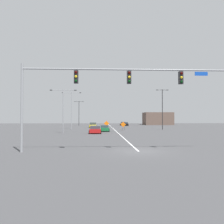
% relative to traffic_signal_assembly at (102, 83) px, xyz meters
% --- Properties ---
extents(ground, '(199.26, 199.26, 0.00)m').
position_rel_traffic_signal_assembly_xyz_m(ground, '(3.02, 0.02, -5.62)').
color(ground, '#444447').
extents(road_centre_stripe, '(0.16, 110.70, 0.01)m').
position_rel_traffic_signal_assembly_xyz_m(road_centre_stripe, '(3.02, 55.37, -5.61)').
color(road_centre_stripe, white).
rests_on(road_centre_stripe, ground).
extents(traffic_signal_assembly, '(17.40, 0.44, 7.14)m').
position_rel_traffic_signal_assembly_xyz_m(traffic_signal_assembly, '(0.00, 0.00, 0.00)').
color(traffic_signal_assembly, gray).
rests_on(traffic_signal_assembly, ground).
extents(street_lamp_far_left, '(4.67, 0.24, 8.99)m').
position_rel_traffic_signal_assembly_xyz_m(street_lamp_far_left, '(-7.23, 37.13, -0.26)').
color(street_lamp_far_left, gray).
rests_on(street_lamp_far_left, ground).
extents(street_lamp_far_right, '(2.87, 0.24, 9.46)m').
position_rel_traffic_signal_assembly_xyz_m(street_lamp_far_right, '(14.29, 34.55, -0.17)').
color(street_lamp_far_right, black).
rests_on(street_lamp_far_right, ground).
extents(street_lamp_mid_left, '(3.26, 0.24, 8.64)m').
position_rel_traffic_signal_assembly_xyz_m(street_lamp_mid_left, '(-7.87, 62.36, -0.56)').
color(street_lamp_mid_left, black).
rests_on(street_lamp_mid_left, ground).
extents(street_lamp_near_right, '(4.81, 0.24, 7.93)m').
position_rel_traffic_signal_assembly_xyz_m(street_lamp_near_right, '(-6.94, 23.20, -0.81)').
color(street_lamp_near_right, gray).
rests_on(street_lamp_near_right, ground).
extents(construction_sign_left_shoulder, '(1.21, 0.19, 1.91)m').
position_rel_traffic_signal_assembly_xyz_m(construction_sign_left_shoulder, '(4.78, 31.54, -4.41)').
color(construction_sign_left_shoulder, orange).
rests_on(construction_sign_left_shoulder, ground).
extents(construction_sign_median_near, '(1.38, 0.29, 2.00)m').
position_rel_traffic_signal_assembly_xyz_m(construction_sign_median_near, '(1.34, 41.66, -4.38)').
color(construction_sign_median_near, orange).
rests_on(construction_sign_median_near, ground).
extents(car_yellow_approaching, '(2.10, 4.40, 1.45)m').
position_rel_traffic_signal_assembly_xyz_m(car_yellow_approaching, '(-2.36, 46.76, -4.94)').
color(car_yellow_approaching, gold).
rests_on(car_yellow_approaching, ground).
extents(car_red_passing, '(2.19, 4.23, 1.33)m').
position_rel_traffic_signal_assembly_xyz_m(car_red_passing, '(-1.11, 22.58, -4.97)').
color(car_red_passing, red).
rests_on(car_red_passing, ground).
extents(car_green_mid, '(1.97, 4.09, 1.28)m').
position_rel_traffic_signal_assembly_xyz_m(car_green_mid, '(0.63, 28.42, -5.02)').
color(car_green_mid, '#196B38').
rests_on(car_green_mid, ground).
extents(car_black_near, '(2.14, 4.18, 1.29)m').
position_rel_traffic_signal_assembly_xyz_m(car_black_near, '(8.30, 61.79, -4.99)').
color(car_black_near, black).
rests_on(car_black_near, ground).
extents(car_orange_far, '(2.00, 4.28, 1.35)m').
position_rel_traffic_signal_assembly_xyz_m(car_orange_far, '(7.96, 65.99, -4.99)').
color(car_orange_far, orange).
rests_on(car_orange_far, ground).
extents(roadside_building_east, '(10.94, 8.29, 4.94)m').
position_rel_traffic_signal_assembly_xyz_m(roadside_building_east, '(22.51, 72.33, -3.15)').
color(roadside_building_east, brown).
rests_on(roadside_building_east, ground).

